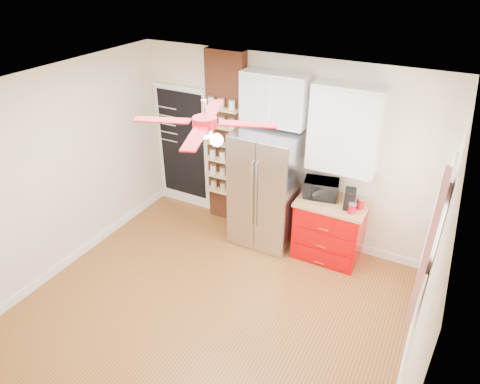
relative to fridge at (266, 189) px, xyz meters
The scene contains 21 objects.
floor 1.85m from the fridge, 88.24° to the right, with size 4.50×4.50×0.00m, color #975E26.
ceiling 2.45m from the fridge, 88.24° to the right, with size 4.50×4.50×0.00m, color white.
wall_back 0.60m from the fridge, 82.30° to the left, with size 4.50×0.02×2.70m, color beige.
wall_front 3.66m from the fridge, 89.21° to the right, with size 4.50×0.02×2.70m, color beige.
wall_left 2.78m from the fridge, 143.46° to the right, with size 0.02×4.00×2.70m, color beige.
wall_right 2.86m from the fridge, 35.33° to the right, with size 0.02×4.00×2.70m, color beige.
chalkboard 1.70m from the fridge, 168.59° to the left, with size 0.95×0.05×1.95m.
brick_pillar 0.97m from the fridge, 160.07° to the left, with size 0.60×0.16×2.70m, color brown.
fridge is the anchor object (origin of this frame).
upper_glass_cabinet 1.29m from the fridge, 90.00° to the left, with size 0.90×0.35×0.70m, color white.
red_cabinet 1.06m from the fridge, ahead, with size 0.94×0.64×0.90m.
upper_shelf_unit 1.41m from the fridge, 12.78° to the left, with size 0.90×0.30×1.15m, color white.
window 2.49m from the fridge, 17.75° to the right, with size 0.04×0.75×1.05m, color white.
curtain 2.63m from the fridge, 29.86° to the right, with size 0.06×0.40×1.55m, color #B51819.
ceiling_fan 2.25m from the fridge, 88.24° to the right, with size 1.40×1.40×0.44m.
toaster_oven 0.80m from the fridge, ahead, with size 0.46×0.31×0.25m, color black.
coffee_maker 1.21m from the fridge, ahead, with size 0.14×0.22×0.25m, color black.
canister_left 1.28m from the fridge, ahead, with size 0.10×0.10×0.13m, color #B80A1F.
canister_right 1.34m from the fridge, ahead, with size 0.10×0.10×0.14m, color #B50A18.
pantry_jar_oats 1.05m from the fridge, behind, with size 0.10×0.10×0.12m, color beige.
pantry_jar_beans 0.84m from the fridge, 167.00° to the left, with size 0.09×0.09×0.14m, color olive.
Camera 1 is at (2.12, -3.30, 3.88)m, focal length 32.00 mm.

